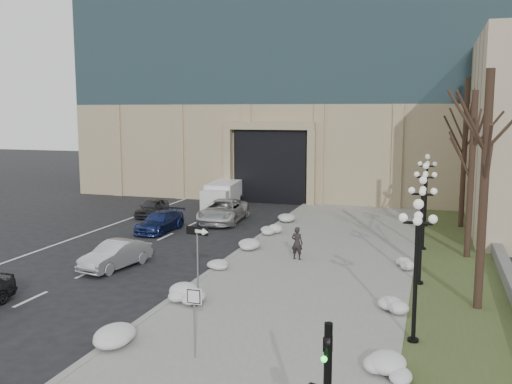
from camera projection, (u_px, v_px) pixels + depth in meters
sidewalk at (316, 267)px, 27.41m from camera, size 9.00×40.00×0.12m
curb at (228, 259)px, 28.74m from camera, size 0.30×40.00×0.14m
grass_strip at (459, 279)px, 25.48m from camera, size 4.00×40.00×0.10m
stone_wall at (503, 264)px, 26.73m from camera, size 0.50×30.00×0.70m
car_b at (116, 255)px, 27.25m from camera, size 2.10×4.13×1.30m
car_c at (160, 222)px, 35.60m from camera, size 1.89×4.33×1.24m
car_d at (223, 211)px, 38.50m from camera, size 2.98×5.69×1.53m
car_e at (152, 208)px, 40.70m from camera, size 1.81×3.80×1.26m
pedestrian at (297, 243)px, 28.41m from camera, size 0.66×0.50×1.66m
box_truck at (223, 195)px, 44.84m from camera, size 2.67×6.10×1.88m
one_way_sign at (201, 239)px, 22.93m from camera, size 1.07×0.35×2.86m
keep_sign at (194, 308)px, 16.95m from camera, size 0.49×0.07×2.28m
snow_clump_b at (108, 344)px, 17.75m from camera, size 1.10×1.60×0.36m
snow_clump_c at (188, 296)px, 22.34m from camera, size 1.10×1.60×0.36m
snow_clump_d at (218, 266)px, 26.58m from camera, size 1.10×1.60×0.36m
snow_clump_e at (249, 245)px, 30.80m from camera, size 1.10×1.60×0.36m
snow_clump_f at (269, 230)px, 34.62m from camera, size 1.10×1.60×0.36m
snow_clump_g at (289, 218)px, 38.56m from camera, size 1.10×1.60×0.36m
snow_clump_h at (387, 370)px, 15.97m from camera, size 1.10×1.60×0.36m
snow_clump_i at (395, 307)px, 21.07m from camera, size 1.10×1.60×0.36m
snow_clump_j at (409, 264)px, 26.91m from camera, size 1.10×1.60×0.36m
lamppost_a at (417, 252)px, 18.00m from camera, size 1.18×1.18×4.76m
lamppost_b at (422, 216)px, 24.14m from camera, size 1.18×1.18×4.76m
lamppost_c at (425, 195)px, 30.28m from camera, size 1.18×1.18×4.76m
lamppost_d at (427, 180)px, 36.42m from camera, size 1.18×1.18×4.76m
tree_near at (486, 157)px, 20.74m from camera, size 3.20×3.20×9.00m
tree_mid at (472, 151)px, 28.34m from camera, size 3.20×3.20×8.50m
tree_far at (465, 132)px, 35.80m from camera, size 3.20×3.20×9.50m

